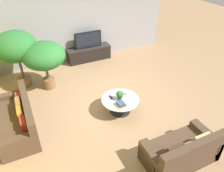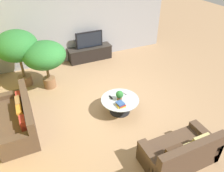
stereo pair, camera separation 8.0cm
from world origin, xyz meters
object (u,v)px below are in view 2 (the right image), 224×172
Objects in this scene: television at (89,40)px; potted_plant_tabletop at (119,95)px; couch_near_entry at (180,152)px; potted_palm_corner at (45,56)px; coffee_table at (120,103)px; potted_palm_tall at (17,47)px; couch_by_wall at (18,119)px; media_console at (90,53)px.

television reaches higher than potted_plant_tabletop.
television is at bearing -89.05° from couch_near_entry.
potted_plant_tabletop is at bearing -77.74° from couch_near_entry.
potted_palm_corner reaches higher than potted_plant_tabletop.
coffee_table is 2.08m from couch_near_entry.
potted_palm_tall reaches higher than coffee_table.
potted_plant_tabletop is (-0.44, 2.04, 0.28)m from couch_near_entry.
potted_palm_corner is (0.70, -0.48, -0.22)m from potted_palm_tall.
potted_palm_tall is (-2.66, 4.58, 1.04)m from couch_near_entry.
coffee_table is at bearing 79.36° from couch_by_wall.
media_console is 0.56m from television.
couch_by_wall is (-2.95, -2.86, 0.01)m from media_console.
potted_palm_tall reaches higher than television.
television is 3.38m from potted_plant_tabletop.
television is 0.57× the size of potted_palm_tall.
potted_palm_tall is 0.88m from potted_palm_corner.
media_console is 1.63× the size of television.
potted_plant_tabletop is (-0.35, -3.35, -0.27)m from television.
couch_by_wall is at bearing -39.70° from couch_near_entry.
potted_palm_corner is at bearing -145.31° from television.
potted_palm_tall is at bearing 169.35° from couch_by_wall.
coffee_table is 0.56× the size of potted_palm_tall.
television is 1.01× the size of coffee_table.
potted_plant_tabletop is (1.51, -2.06, -0.54)m from potted_palm_corner.
coffee_table is (-0.33, -3.36, 0.02)m from media_console.
television is (0.00, -0.00, 0.56)m from media_console.
potted_palm_corner is at bearing -145.27° from media_console.
couch_by_wall is 7.29× the size of potted_plant_tabletop.
television is at bearing -90.00° from media_console.
coffee_table is at bearing -48.64° from potted_palm_tall.
couch_by_wall is 2.08m from potted_palm_corner.
media_console is at bearing 83.99° from potted_plant_tabletop.
television is 3.42m from coffee_table.
television is 0.66× the size of couch_near_entry.
television reaches higher than couch_by_wall.
potted_plant_tabletop is at bearing -96.01° from media_console.
potted_palm_corner is at bearing -64.53° from couch_near_entry.
television is at bearing 84.39° from coffee_table.
couch_near_entry is at bearing -64.53° from potted_palm_corner.
potted_plant_tabletop is (-0.02, 0.00, 0.28)m from coffee_table.
potted_palm_corner is 2.61m from potted_plant_tabletop.
potted_palm_corner is (-1.86, -1.29, 0.27)m from television.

